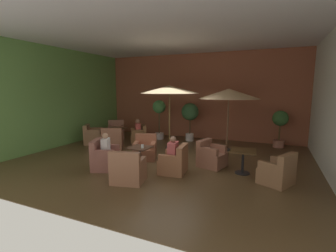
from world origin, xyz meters
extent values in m
cube|color=#513B23|center=(0.00, 0.00, -0.01)|extent=(9.95, 8.48, 0.02)
cube|color=brown|center=(0.00, 4.20, 2.08)|extent=(9.95, 0.08, 4.17)
cube|color=#64984A|center=(-4.94, 0.00, 2.08)|extent=(0.08, 8.48, 4.17)
cube|color=silver|center=(0.00, 0.00, 4.20)|extent=(9.95, 8.48, 0.06)
cylinder|color=black|center=(-0.22, -1.21, 0.01)|extent=(0.35, 0.35, 0.02)
cylinder|color=black|center=(-0.22, -1.21, 0.33)|extent=(0.07, 0.07, 0.66)
cube|color=#3F271A|center=(-0.22, -1.21, 0.68)|extent=(0.66, 0.66, 0.03)
cube|color=brown|center=(-1.20, -1.61, 0.22)|extent=(1.01, 1.04, 0.45)
cube|color=brown|center=(-1.47, -1.72, 0.68)|extent=(0.47, 0.82, 0.47)
cube|color=brown|center=(-1.29, -1.27, 0.57)|extent=(0.59, 0.34, 0.24)
cube|color=brown|center=(-1.03, -1.92, 0.57)|extent=(0.59, 0.34, 0.24)
cube|color=#8C5A40|center=(0.02, -2.23, 0.23)|extent=(0.96, 0.90, 0.45)
cube|color=#8C5A40|center=(0.09, -2.51, 0.67)|extent=(0.82, 0.34, 0.44)
cube|color=#8C5A40|center=(-0.32, -2.27, 0.54)|extent=(0.25, 0.59, 0.18)
cube|color=#8C5A40|center=(0.34, -2.12, 0.54)|extent=(0.25, 0.59, 0.18)
cube|color=brown|center=(0.83, -1.10, 0.21)|extent=(0.81, 0.86, 0.42)
cube|color=brown|center=(1.11, -1.07, 0.63)|extent=(0.24, 0.80, 0.43)
cube|color=brown|center=(0.82, -1.43, 0.51)|extent=(0.58, 0.18, 0.20)
cube|color=brown|center=(0.75, -0.77, 0.51)|extent=(0.58, 0.18, 0.20)
cube|color=brown|center=(-0.60, -0.22, 0.20)|extent=(0.98, 1.00, 0.40)
cube|color=brown|center=(-0.71, 0.06, 0.63)|extent=(0.77, 0.43, 0.45)
cube|color=brown|center=(-0.30, -0.15, 0.51)|extent=(0.36, 0.62, 0.21)
cube|color=brown|center=(-0.87, -0.37, 0.51)|extent=(0.36, 0.62, 0.21)
cylinder|color=black|center=(-3.05, 1.49, 0.01)|extent=(0.37, 0.37, 0.02)
cylinder|color=black|center=(-3.05, 1.49, 0.33)|extent=(0.07, 0.07, 0.66)
cube|color=#442B16|center=(-3.05, 1.49, 0.68)|extent=(0.79, 0.79, 0.03)
cube|color=brown|center=(-2.58, 0.61, 0.23)|extent=(1.07, 1.05, 0.45)
cube|color=brown|center=(-2.44, 0.35, 0.68)|extent=(0.78, 0.53, 0.46)
cube|color=brown|center=(-2.90, 0.49, 0.56)|extent=(0.40, 0.59, 0.23)
cube|color=brown|center=(-2.31, 0.80, 0.56)|extent=(0.40, 0.59, 0.23)
cube|color=brown|center=(-2.25, 2.07, 0.21)|extent=(0.98, 0.98, 0.41)
cube|color=brown|center=(-2.03, 2.23, 0.60)|extent=(0.54, 0.66, 0.37)
cube|color=brown|center=(-2.12, 1.83, 0.52)|extent=(0.54, 0.45, 0.21)
cube|color=brown|center=(-2.44, 2.27, 0.52)|extent=(0.54, 0.45, 0.21)
cube|color=#8F5846|center=(-3.63, 2.30, 0.23)|extent=(1.03, 1.02, 0.45)
cube|color=#8F5846|center=(-3.79, 2.52, 0.68)|extent=(0.72, 0.57, 0.45)
cube|color=#8F5846|center=(-3.35, 2.44, 0.56)|extent=(0.44, 0.54, 0.21)
cube|color=#8F5846|center=(-3.86, 2.09, 0.56)|extent=(0.44, 0.54, 0.21)
cube|color=brown|center=(-3.90, 0.97, 0.23)|extent=(1.05, 1.06, 0.46)
cube|color=brown|center=(-4.15, 0.81, 0.66)|extent=(0.55, 0.74, 0.41)
cube|color=brown|center=(-4.03, 1.26, 0.58)|extent=(0.57, 0.42, 0.23)
cube|color=brown|center=(-3.69, 0.71, 0.58)|extent=(0.57, 0.42, 0.23)
cylinder|color=black|center=(2.72, -0.34, 0.01)|extent=(0.43, 0.43, 0.02)
cylinder|color=black|center=(2.72, -0.34, 0.33)|extent=(0.07, 0.07, 0.66)
cube|color=#452F18|center=(2.72, -0.34, 0.68)|extent=(0.75, 0.75, 0.03)
cube|color=#8F5945|center=(1.75, -0.07, 0.22)|extent=(0.92, 0.91, 0.44)
cube|color=#8F5945|center=(1.46, 0.01, 0.64)|extent=(0.35, 0.75, 0.39)
cube|color=#8F5945|center=(1.87, 0.20, 0.56)|extent=(0.61, 0.30, 0.23)
cube|color=#8F5945|center=(1.71, -0.36, 0.56)|extent=(0.61, 0.30, 0.23)
cube|color=brown|center=(3.61, -0.80, 0.21)|extent=(0.98, 1.00, 0.42)
cube|color=brown|center=(3.85, -0.93, 0.64)|extent=(0.49, 0.74, 0.44)
cube|color=brown|center=(3.43, -1.06, 0.52)|extent=(0.55, 0.37, 0.21)
cube|color=brown|center=(3.72, -0.51, 0.52)|extent=(0.55, 0.37, 0.21)
cylinder|color=#2D2D2D|center=(1.82, 2.17, 0.04)|extent=(0.32, 0.32, 0.08)
cylinder|color=brown|center=(1.82, 2.17, 1.21)|extent=(0.06, 0.06, 2.41)
cone|color=#DCB685|center=(1.82, 2.17, 2.27)|extent=(2.35, 2.35, 0.39)
cylinder|color=#2D2D2D|center=(-0.43, 1.55, 0.04)|extent=(0.32, 0.32, 0.08)
cylinder|color=brown|center=(-0.43, 1.55, 1.27)|extent=(0.06, 0.06, 2.54)
cone|color=#DABE89|center=(-0.43, 1.55, 2.43)|extent=(2.38, 2.38, 0.31)
cylinder|color=silver|center=(-0.14, 3.33, 0.17)|extent=(0.39, 0.39, 0.34)
cylinder|color=brown|center=(-0.14, 3.33, 0.69)|extent=(0.06, 0.06, 0.70)
sphere|color=#356037|center=(-0.14, 3.33, 1.39)|extent=(0.81, 0.81, 0.81)
cylinder|color=#A2614E|center=(3.74, 3.58, 0.15)|extent=(0.45, 0.45, 0.31)
cylinder|color=brown|center=(3.74, 3.58, 0.64)|extent=(0.06, 0.06, 0.66)
sphere|color=#34602F|center=(3.74, 3.58, 1.24)|extent=(0.64, 0.64, 0.64)
cylinder|color=silver|center=(-1.63, 3.07, 0.15)|extent=(0.43, 0.43, 0.31)
cylinder|color=brown|center=(-1.63, 3.07, 0.82)|extent=(0.06, 0.06, 1.02)
sphere|color=#4B8C49|center=(-1.63, 3.07, 1.60)|extent=(0.63, 0.63, 0.63)
cube|color=#BC4944|center=(-2.25, 2.07, 0.64)|extent=(0.40, 0.43, 0.47)
sphere|color=#A4745E|center=(-2.25, 2.07, 0.97)|extent=(0.21, 0.21, 0.21)
cube|color=#B94D4E|center=(0.83, -1.10, 0.67)|extent=(0.28, 0.42, 0.51)
sphere|color=#8B634D|center=(0.83, -1.10, 1.00)|extent=(0.18, 0.18, 0.18)
cube|color=silver|center=(-1.20, -1.61, 0.70)|extent=(0.32, 0.40, 0.52)
sphere|color=#A6785D|center=(-1.20, -1.61, 1.04)|extent=(0.18, 0.18, 0.18)
cylinder|color=white|center=(-0.08, -1.29, 0.75)|extent=(0.08, 0.08, 0.11)
camera|label=1|loc=(3.44, -7.42, 2.46)|focal=25.69mm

